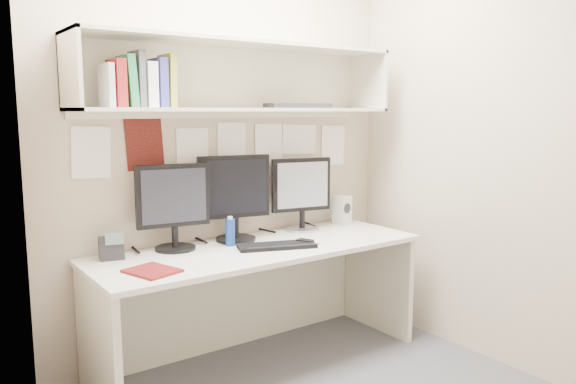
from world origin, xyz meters
TOP-DOWN VIEW (x-y plane):
  - wall_back at (0.00, 1.00)m, footprint 2.40×0.02m
  - wall_front at (0.00, -1.00)m, footprint 2.40×0.02m
  - wall_left at (-1.20, 0.00)m, footprint 0.02×2.00m
  - wall_right at (1.20, 0.00)m, footprint 0.02×2.00m
  - desk at (0.00, 0.65)m, footprint 2.00×0.70m
  - overhead_hutch at (0.00, 0.86)m, footprint 2.00×0.38m
  - pinned_papers at (0.00, 0.99)m, footprint 1.92×0.01m
  - monitor_left at (-0.44, 0.87)m, footprint 0.42×0.23m
  - monitor_center at (-0.04, 0.87)m, footprint 0.45×0.25m
  - monitor_right at (0.48, 0.87)m, footprint 0.41×0.23m
  - keyboard at (0.06, 0.56)m, footprint 0.48×0.31m
  - mouse at (0.25, 0.53)m, footprint 0.09×0.11m
  - speaker at (0.83, 0.86)m, footprint 0.12×0.12m
  - blue_bottle at (-0.13, 0.76)m, footprint 0.06×0.06m
  - maroon_notebook at (-0.73, 0.50)m, footprint 0.26×0.29m
  - desk_phone at (-0.80, 0.87)m, footprint 0.15×0.14m
  - book_stack at (-0.65, 0.78)m, footprint 0.36×0.18m
  - hutch_tray at (0.38, 0.78)m, footprint 0.43×0.20m

SIDE VIEW (x-z plane):
  - desk at x=0.00m, z-range 0.00..0.73m
  - maroon_notebook at x=-0.73m, z-range 0.73..0.74m
  - keyboard at x=0.06m, z-range 0.73..0.75m
  - mouse at x=0.25m, z-range 0.73..0.76m
  - desk_phone at x=-0.80m, z-range 0.71..0.87m
  - blue_bottle at x=-0.13m, z-range 0.73..0.90m
  - speaker at x=0.83m, z-range 0.73..0.93m
  - monitor_right at x=0.48m, z-range 0.75..1.23m
  - monitor_left at x=-0.44m, z-range 0.75..1.24m
  - monitor_center at x=-0.04m, z-range 0.75..1.27m
  - pinned_papers at x=0.00m, z-range 1.01..1.49m
  - wall_back at x=0.00m, z-range 0.00..2.60m
  - wall_front at x=0.00m, z-range 0.00..2.60m
  - wall_left at x=-1.20m, z-range 0.00..2.60m
  - wall_right at x=1.20m, z-range 0.00..2.60m
  - hutch_tray at x=0.38m, z-range 1.54..1.57m
  - book_stack at x=-0.65m, z-range 1.52..1.81m
  - overhead_hutch at x=0.00m, z-range 1.52..1.92m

